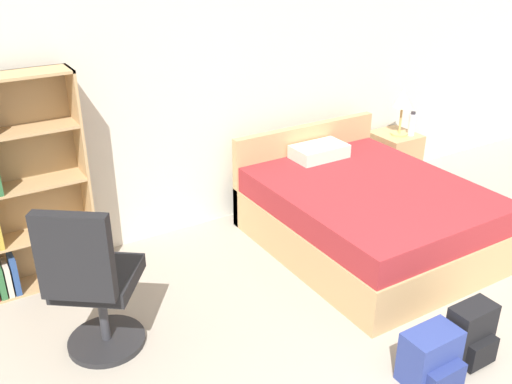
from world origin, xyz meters
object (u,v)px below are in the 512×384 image
at_px(bookshelf, 4,191).
at_px(backpack_blue, 431,358).
at_px(office_chair, 92,285).
at_px(bed, 363,213).
at_px(backpack_black, 471,335).
at_px(water_bottle, 412,124).
at_px(nightstand, 393,159).
at_px(table_lamp, 403,100).

height_order(bookshelf, backpack_blue, bookshelf).
relative_size(office_chair, backpack_blue, 3.19).
bearing_deg(bed, backpack_black, -104.34).
bearing_deg(bookshelf, bed, -17.71).
bearing_deg(water_bottle, bookshelf, 177.69).
bearing_deg(nightstand, bed, -144.35).
xyz_separation_m(bed, nightstand, (1.12, 0.80, -0.02)).
height_order(nightstand, table_lamp, table_lamp).
relative_size(bookshelf, backpack_black, 4.13).
bearing_deg(table_lamp, backpack_black, -123.83).
xyz_separation_m(nightstand, backpack_black, (-1.50, -2.28, -0.10)).
height_order(bed, table_lamp, table_lamp).
bearing_deg(bookshelf, water_bottle, -2.31).
relative_size(bed, nightstand, 3.34).
height_order(backpack_black, backpack_blue, backpack_black).
xyz_separation_m(nightstand, backpack_blue, (-1.85, -2.28, -0.12)).
distance_m(table_lamp, backpack_blue, 3.01).
distance_m(office_chair, table_lamp, 3.65).
height_order(office_chair, backpack_blue, office_chair).
height_order(bookshelf, nightstand, bookshelf).
bearing_deg(backpack_black, nightstand, 56.67).
relative_size(bed, backpack_blue, 5.45).
relative_size(water_bottle, backpack_blue, 0.72).
bearing_deg(bookshelf, table_lamp, -1.28).
height_order(office_chair, table_lamp, office_chair).
xyz_separation_m(bed, table_lamp, (1.12, 0.76, 0.63)).
xyz_separation_m(office_chair, backpack_black, (2.00, -1.28, -0.34)).
relative_size(table_lamp, water_bottle, 1.95).
height_order(water_bottle, backpack_black, water_bottle).
distance_m(office_chair, water_bottle, 3.70).
relative_size(bed, office_chair, 1.71).
distance_m(bookshelf, office_chair, 1.12).
bearing_deg(backpack_blue, backpack_black, 0.50).
height_order(office_chair, water_bottle, office_chair).
distance_m(bed, water_bottle, 1.45).
bearing_deg(bed, backpack_blue, -116.38).
bearing_deg(backpack_blue, office_chair, 142.09).
xyz_separation_m(bed, backpack_blue, (-0.73, -1.48, -0.14)).
bearing_deg(backpack_blue, water_bottle, 48.04).
height_order(table_lamp, backpack_black, table_lamp).
height_order(table_lamp, backpack_blue, table_lamp).
bearing_deg(backpack_black, backpack_blue, -179.50).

